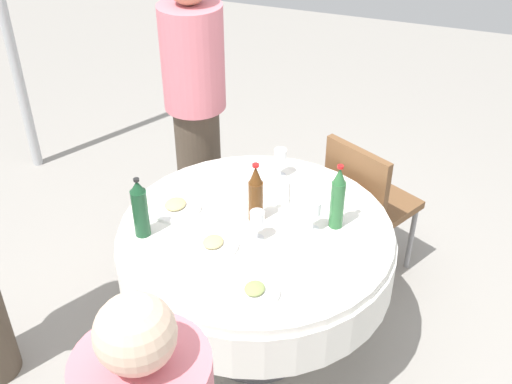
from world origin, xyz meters
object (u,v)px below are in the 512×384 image
bottle_brown_mid (256,194)px  person_mid (196,108)px  wine_glass_west (280,158)px  chair_east (365,199)px  bottle_dark_green_front (140,209)px  plate_inner (255,291)px  plate_north (176,206)px  bottle_green_south (338,198)px  wine_glass_right (257,220)px  dining_table (256,253)px  wine_glass_east (314,210)px  plate_rear (213,244)px

bottle_brown_mid → person_mid: 0.90m
wine_glass_west → chair_east: wine_glass_west is taller
bottle_dark_green_front → wine_glass_west: size_ratio=1.94×
plate_inner → plate_north: same height
bottle_green_south → person_mid: person_mid is taller
person_mid → chair_east: bearing=-42.2°
bottle_brown_mid → chair_east: (0.64, -0.40, -0.36)m
person_mid → chair_east: size_ratio=1.92×
bottle_green_south → wine_glass_right: bottle_green_south is taller
bottle_green_south → plate_north: size_ratio=1.33×
dining_table → wine_glass_east: (0.07, -0.24, 0.26)m
wine_glass_west → wine_glass_right: bearing=-173.4°
plate_inner → plate_north: 0.68m
plate_rear → person_mid: bearing=27.9°
plate_rear → person_mid: size_ratio=0.13×
person_mid → wine_glass_west: bearing=-66.5°
bottle_brown_mid → wine_glass_west: bottle_brown_mid is taller
wine_glass_west → plate_north: size_ratio=0.63×
wine_glass_right → bottle_brown_mid: bearing=22.1°
dining_table → bottle_dark_green_front: bottle_dark_green_front is taller
plate_inner → chair_east: 1.15m
chair_east → plate_rear: bearing=-91.4°
wine_glass_west → plate_inner: size_ratio=0.75×
wine_glass_west → person_mid: bearing=63.5°
bottle_dark_green_front → person_mid: bearing=9.7°
bottle_dark_green_front → dining_table: bearing=-65.4°
bottle_brown_mid → wine_glass_west: bearing=0.9°
wine_glass_east → plate_inner: bearing=167.2°
bottle_dark_green_front → chair_east: size_ratio=0.34×
bottle_brown_mid → plate_rear: 0.30m
dining_table → bottle_brown_mid: 0.30m
plate_inner → person_mid: bearing=33.6°
bottle_green_south → person_mid: 1.13m
bottle_green_south → plate_rear: 0.58m
bottle_dark_green_front → plate_inner: bottle_dark_green_front is taller
plate_rear → chair_east: size_ratio=0.25×
plate_inner → chair_east: bearing=-12.4°
bottle_brown_mid → bottle_green_south: bearing=-78.5°
plate_rear → wine_glass_west: bearing=-9.0°
bottle_green_south → bottle_brown_mid: bearing=101.5°
wine_glass_west → chair_east: 0.58m
bottle_green_south → plate_rear: bearing=124.8°
bottle_brown_mid → wine_glass_right: 0.15m
wine_glass_west → chair_east: (0.26, -0.41, -0.33)m
bottle_dark_green_front → person_mid: (0.95, 0.16, -0.00)m
wine_glass_east → chair_east: size_ratio=0.18×
dining_table → plate_rear: size_ratio=5.80×
plate_inner → plate_rear: (0.21, 0.27, 0.00)m
plate_inner → bottle_green_south: bearing=-20.3°
wine_glass_east → plate_north: 0.66m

